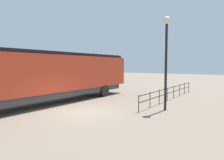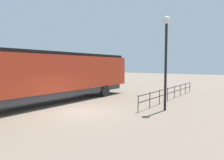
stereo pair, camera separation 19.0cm
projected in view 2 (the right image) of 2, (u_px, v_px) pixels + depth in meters
name	position (u px, v px, depth m)	size (l,w,h in m)	color
ground_plane	(81.00, 112.00, 12.79)	(120.00, 120.00, 0.00)	#756656
locomotive	(50.00, 75.00, 15.52)	(2.81, 18.11, 3.95)	red
lamp_post	(166.00, 46.00, 13.02)	(0.49, 0.49, 6.08)	black
platform_fence	(171.00, 91.00, 17.34)	(0.05, 11.84, 1.12)	black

